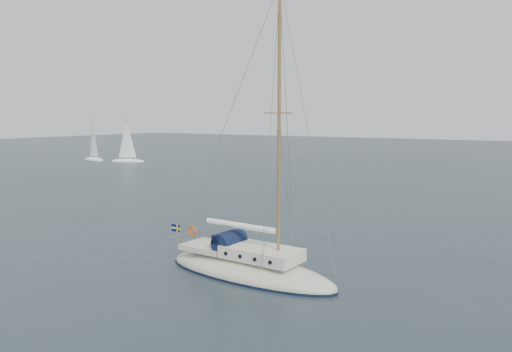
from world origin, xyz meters
The scene contains 5 objects.
ground centered at (0.00, 0.00, 0.00)m, with size 300.00×300.00×0.00m, color black.
sailboat centered at (1.15, -2.73, 1.06)m, with size 9.83×2.94×13.99m.
dinghy centered at (-2.35, 1.31, 0.16)m, with size 2.60×1.17×0.37m.
distant_yacht_c centered at (-56.61, 36.01, 3.38)m, with size 5.97×3.19×7.91m.
distant_yacht_a centered at (-49.23, 36.92, 3.34)m, with size 5.91×3.15×7.83m.
Camera 1 is at (13.87, -22.19, 7.63)m, focal length 35.00 mm.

